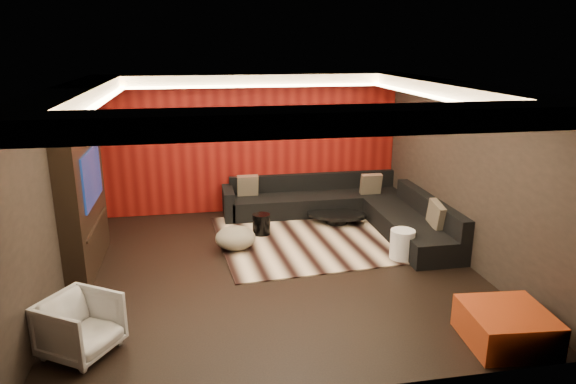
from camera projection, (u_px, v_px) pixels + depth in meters
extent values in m
cube|color=black|center=(276.00, 269.00, 7.97)|extent=(6.00, 6.00, 0.02)
cube|color=silver|center=(275.00, 84.00, 7.18)|extent=(6.00, 6.00, 0.02)
cube|color=black|center=(252.00, 144.00, 10.42)|extent=(6.00, 0.02, 2.80)
cube|color=black|center=(60.00, 192.00, 7.06)|extent=(0.02, 6.00, 2.80)
cube|color=black|center=(463.00, 173.00, 8.10)|extent=(0.02, 6.00, 2.80)
cube|color=#6B0C0A|center=(252.00, 144.00, 10.38)|extent=(5.98, 0.05, 2.78)
cube|color=silver|center=(253.00, 80.00, 9.76)|extent=(6.00, 0.60, 0.22)
cube|color=silver|center=(321.00, 121.00, 4.67)|extent=(6.00, 0.60, 0.22)
cube|color=silver|center=(72.00, 97.00, 6.75)|extent=(0.60, 4.80, 0.22)
cube|color=silver|center=(453.00, 90.00, 7.68)|extent=(0.60, 4.80, 0.22)
cube|color=#FFD899|center=(255.00, 86.00, 9.47)|extent=(4.80, 0.08, 0.04)
cube|color=#FFD899|center=(312.00, 125.00, 5.01)|extent=(4.80, 0.08, 0.04)
cube|color=#FFD899|center=(100.00, 103.00, 6.83)|extent=(0.08, 4.80, 0.04)
cube|color=#FFD899|center=(431.00, 97.00, 7.65)|extent=(0.08, 4.80, 0.04)
cube|color=black|center=(83.00, 199.00, 7.73)|extent=(0.30, 2.00, 2.20)
cube|color=black|center=(92.00, 176.00, 7.66)|extent=(0.04, 1.30, 0.80)
cube|color=black|center=(97.00, 224.00, 7.87)|extent=(0.04, 1.60, 0.04)
cube|color=beige|center=(331.00, 236.00, 9.29)|extent=(4.23, 3.31, 0.02)
cylinder|color=black|center=(336.00, 218.00, 9.91)|extent=(1.47, 1.47, 0.19)
cylinder|color=black|center=(261.00, 224.00, 9.30)|extent=(0.39, 0.39, 0.38)
ellipsoid|color=beige|center=(236.00, 238.00, 8.64)|extent=(0.84, 0.84, 0.37)
cylinder|color=white|center=(402.00, 245.00, 8.25)|extent=(0.49, 0.49, 0.49)
cube|color=#AB3216|center=(506.00, 327.00, 5.95)|extent=(1.00, 1.00, 0.41)
imported|color=silver|center=(80.00, 326.00, 5.71)|extent=(1.02, 1.01, 0.68)
cube|color=black|center=(316.00, 203.00, 10.54)|extent=(3.50, 0.90, 0.40)
cube|color=black|center=(313.00, 181.00, 10.76)|extent=(3.50, 0.20, 0.35)
cube|color=black|center=(410.00, 228.00, 9.11)|extent=(0.90, 2.60, 0.40)
cube|color=black|center=(430.00, 207.00, 9.06)|extent=(0.20, 2.60, 0.35)
cube|color=black|center=(228.00, 203.00, 10.20)|extent=(0.20, 0.90, 0.60)
cube|color=tan|center=(371.00, 184.00, 10.39)|extent=(0.42, 0.20, 0.44)
cube|color=tan|center=(436.00, 215.00, 8.53)|extent=(0.12, 0.50, 0.50)
cube|color=tan|center=(248.00, 185.00, 10.28)|extent=(0.42, 0.20, 0.44)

